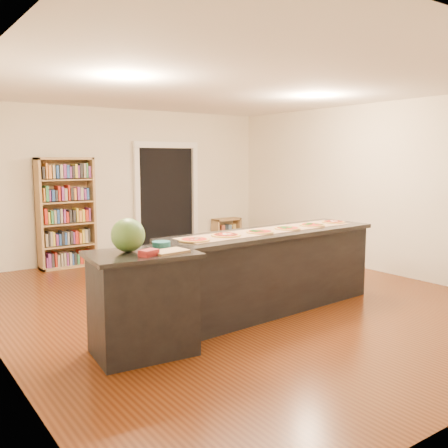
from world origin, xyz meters
TOP-DOWN VIEW (x-y plane):
  - room at (0.00, 0.00)m, footprint 6.00×7.00m
  - doorway at (0.90, 3.46)m, footprint 1.40×0.09m
  - kitchen_island at (0.14, -0.63)m, footprint 3.02×0.82m
  - side_counter at (-1.83, -1.03)m, footprint 1.01×0.74m
  - bookshelf at (-1.17, 3.28)m, footprint 0.95×0.34m
  - low_shelf at (2.27, 3.32)m, footprint 0.62×0.26m
  - waste_bin at (-0.16, 3.20)m, footprint 0.21×0.21m
  - kraft_paper at (0.14, -0.60)m, footprint 2.65×0.66m
  - watermelon at (-1.93, -0.94)m, footprint 0.32×0.32m
  - cutting_board at (-1.62, -1.20)m, footprint 0.36×0.27m
  - package_red at (-1.85, -1.23)m, footprint 0.19×0.16m
  - package_teal at (-1.57, -0.95)m, footprint 0.18×0.18m
  - pizza_a at (-1.06, -0.74)m, footprint 0.32×0.32m
  - pizza_b at (-0.58, -0.66)m, footprint 0.34×0.34m
  - pizza_c at (-0.10, -0.69)m, footprint 0.33×0.33m
  - pizza_d at (0.38, -0.65)m, footprint 0.35×0.35m
  - pizza_e at (0.86, -0.61)m, footprint 0.34×0.34m
  - pizza_f at (1.34, -0.54)m, footprint 0.33×0.33m

SIDE VIEW (x-z plane):
  - waste_bin at x=-0.16m, z-range 0.00..0.30m
  - low_shelf at x=2.27m, z-range 0.00..0.62m
  - kitchen_island at x=0.14m, z-range 0.00..1.00m
  - side_counter at x=-1.83m, z-range 0.00..1.00m
  - bookshelf at x=-1.17m, z-range 0.00..1.90m
  - kraft_paper at x=0.14m, z-range 0.99..1.00m
  - pizza_b at x=-0.58m, z-range 1.00..1.02m
  - pizza_d at x=0.38m, z-range 1.00..1.02m
  - pizza_e at x=0.86m, z-range 1.00..1.02m
  - pizza_c at x=-0.10m, z-range 1.00..1.02m
  - pizza_f at x=1.34m, z-range 1.00..1.02m
  - pizza_a at x=-1.06m, z-range 1.00..1.02m
  - cutting_board at x=-1.62m, z-range 1.00..1.02m
  - package_red at x=-1.85m, z-range 1.00..1.06m
  - package_teal at x=-1.57m, z-range 1.00..1.07m
  - watermelon at x=-1.93m, z-range 1.00..1.32m
  - doorway at x=0.90m, z-range 0.10..2.31m
  - room at x=0.00m, z-range 0.00..2.80m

